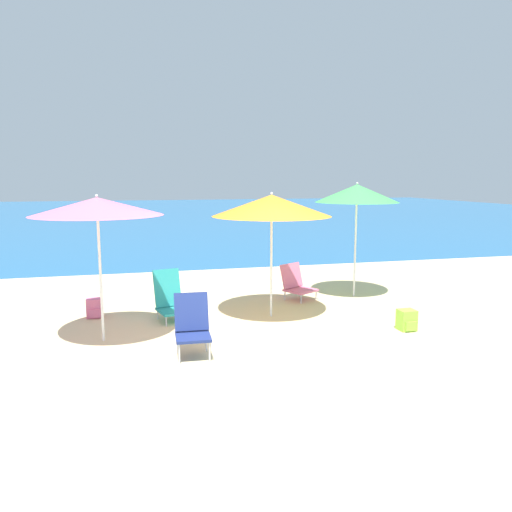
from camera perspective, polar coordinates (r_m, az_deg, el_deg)
ground_plane at (r=6.49m, az=3.28°, el=-11.49°), size 60.00×60.00×0.00m
sea_water at (r=32.26m, az=-11.04°, el=4.75°), size 60.00×40.00×0.01m
beach_umbrella_pink at (r=7.08m, az=-17.70°, el=5.41°), size 1.77×1.77×2.05m
beach_umbrella_orange at (r=8.00m, az=1.79°, el=5.78°), size 1.92×1.92×2.04m
beach_umbrella_green at (r=9.60m, az=11.46°, el=7.01°), size 1.57×1.57×2.18m
beach_chair_pink at (r=9.43m, az=4.61°, el=-3.10°), size 0.71×0.72×0.66m
beach_chair_navy at (r=6.52m, az=-7.30°, el=-7.75°), size 0.47×0.58×0.78m
beach_chair_teal at (r=8.17m, az=-9.82°, el=-4.80°), size 0.56×0.69×0.80m
backpack_pink at (r=8.62m, az=-17.94°, el=-5.68°), size 0.26×0.24×0.31m
backpack_lime at (r=7.86m, az=16.85°, el=-7.04°), size 0.25×0.25×0.31m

